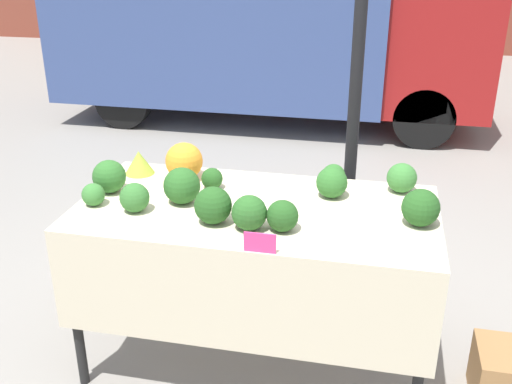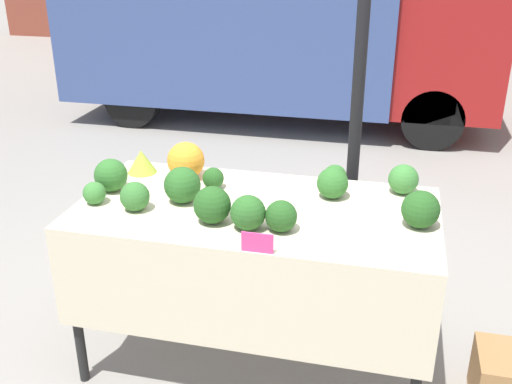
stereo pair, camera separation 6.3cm
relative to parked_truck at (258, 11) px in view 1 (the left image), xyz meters
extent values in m
plane|color=gray|center=(0.95, -4.54, -1.30)|extent=(40.00, 40.00, 0.00)
cylinder|color=black|center=(1.37, -3.91, -0.01)|extent=(0.07, 0.07, 2.58)
cube|color=#384C84|center=(-0.41, 0.00, 0.07)|extent=(3.88, 1.80, 2.15)
cube|color=maroon|center=(2.09, 0.00, -0.23)|extent=(1.13, 1.66, 1.55)
cylinder|color=black|center=(1.98, -0.72, -0.97)|extent=(0.66, 0.22, 0.66)
cylinder|color=black|center=(1.98, 0.72, -0.97)|extent=(0.66, 0.22, 0.66)
cylinder|color=black|center=(-1.48, -0.72, -0.97)|extent=(0.66, 0.22, 0.66)
cylinder|color=black|center=(-1.48, 0.72, -0.97)|extent=(0.66, 0.22, 0.66)
cube|color=beige|center=(0.95, -4.54, -0.40)|extent=(1.79, 0.92, 0.03)
cube|color=beige|center=(0.95, -5.00, -0.67)|extent=(1.79, 0.01, 0.50)
cylinder|color=black|center=(0.11, -4.94, -0.86)|extent=(0.05, 0.05, 0.88)
cylinder|color=black|center=(1.78, -4.94, -0.86)|extent=(0.05, 0.05, 0.88)
cylinder|color=black|center=(0.11, -4.15, -0.86)|extent=(0.05, 0.05, 0.88)
cylinder|color=black|center=(1.78, -4.15, -0.86)|extent=(0.05, 0.05, 0.88)
sphere|color=orange|center=(0.48, -4.26, -0.28)|extent=(0.21, 0.21, 0.21)
cone|color=#93B238|center=(0.21, -4.24, -0.32)|extent=(0.17, 0.17, 0.13)
sphere|color=#2D6628|center=(1.30, -4.35, -0.31)|extent=(0.16, 0.16, 0.16)
sphere|color=#23511E|center=(0.79, -4.76, -0.30)|extent=(0.18, 0.18, 0.18)
sphere|color=#23511E|center=(0.67, -4.37, -0.33)|extent=(0.11, 0.11, 0.11)
sphere|color=#387533|center=(0.15, -4.69, -0.33)|extent=(0.11, 0.11, 0.11)
sphere|color=#23511E|center=(1.12, -4.77, -0.31)|extent=(0.15, 0.15, 0.15)
sphere|color=#336B2D|center=(0.38, -4.72, -0.31)|extent=(0.15, 0.15, 0.15)
sphere|color=#2D6628|center=(0.16, -4.52, -0.30)|extent=(0.17, 0.17, 0.17)
sphere|color=#285B23|center=(0.97, -4.79, -0.31)|extent=(0.16, 0.16, 0.16)
sphere|color=#23511E|center=(1.73, -4.58, -0.30)|extent=(0.18, 0.18, 0.18)
sphere|color=#2D6628|center=(1.30, -4.21, -0.32)|extent=(0.12, 0.12, 0.12)
sphere|color=#285B23|center=(0.58, -4.57, -0.29)|extent=(0.19, 0.19, 0.19)
sphere|color=#387533|center=(1.65, -4.20, -0.31)|extent=(0.16, 0.16, 0.16)
cube|color=#E53D84|center=(1.06, -4.99, -0.34)|extent=(0.14, 0.01, 0.09)
camera|label=1|loc=(1.51, -7.18, 0.87)|focal=42.00mm
camera|label=2|loc=(1.57, -7.17, 0.87)|focal=42.00mm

